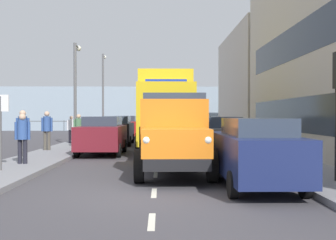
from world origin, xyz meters
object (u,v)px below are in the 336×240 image
object	(u,v)px
car_maroon_oppositeside_0	(102,135)
car_black_oppositeside_1	(117,130)
truck_vintage_orange	(174,136)
pedestrian_couple_b	(79,128)
lorry_cargo_yellow	(165,109)
pedestrian_by_lamp	(22,134)
pedestrian_with_bag	(23,129)
pedestrian_in_dark_coat	(47,127)
car_grey_kerbside_1	(219,137)
lamp_post_promenade	(76,83)
car_red_oppositeside_2	(126,127)
pedestrian_strolling	(71,127)
car_silver_kerbside_2	(204,131)
car_navy_kerbside_near	(255,151)
street_sign	(0,119)
lamp_post_far	(103,87)

from	to	relation	value
car_maroon_oppositeside_0	car_black_oppositeside_1	xyz separation A→B (m)	(-0.00, -5.83, -0.00)
truck_vintage_orange	pedestrian_couple_b	bearing A→B (deg)	-62.16
lorry_cargo_yellow	pedestrian_by_lamp	distance (m)	7.97
pedestrian_couple_b	pedestrian_with_bag	bearing A→B (deg)	76.49
car_maroon_oppositeside_0	pedestrian_in_dark_coat	distance (m)	2.78
car_grey_kerbside_1	lorry_cargo_yellow	bearing A→B (deg)	-60.91
lorry_cargo_yellow	car_black_oppositeside_1	bearing A→B (deg)	-55.77
car_grey_kerbside_1	pedestrian_in_dark_coat	xyz separation A→B (m)	(7.66, -2.82, 0.33)
lamp_post_promenade	pedestrian_by_lamp	bearing A→B (deg)	90.00
lorry_cargo_yellow	car_red_oppositeside_2	size ratio (longest dim) A/B	2.06
lorry_cargo_yellow	pedestrian_with_bag	bearing A→B (deg)	36.07
car_black_oppositeside_1	pedestrian_couple_b	xyz separation A→B (m)	(1.57, 3.41, 0.24)
pedestrian_strolling	car_maroon_oppositeside_0	bearing A→B (deg)	116.20
pedestrian_in_dark_coat	car_red_oppositeside_2	bearing A→B (deg)	-103.38
car_silver_kerbside_2	car_navy_kerbside_near	bearing A→B (deg)	90.00
pedestrian_in_dark_coat	lamp_post_promenade	distance (m)	4.05
street_sign	pedestrian_couple_b	bearing A→B (deg)	-93.72
car_navy_kerbside_near	pedestrian_by_lamp	distance (m)	7.92
car_navy_kerbside_near	lamp_post_far	world-z (taller)	lamp_post_far
car_navy_kerbside_near	car_red_oppositeside_2	xyz separation A→B (m)	(4.98, -20.24, 0.00)
lorry_cargo_yellow	car_navy_kerbside_near	world-z (taller)	lorry_cargo_yellow
pedestrian_by_lamp	pedestrian_with_bag	world-z (taller)	pedestrian_with_bag
car_maroon_oppositeside_0	pedestrian_strolling	distance (m)	5.81
car_silver_kerbside_2	lamp_post_far	bearing A→B (deg)	-58.09
car_navy_kerbside_near	car_grey_kerbside_1	bearing A→B (deg)	-90.00
truck_vintage_orange	car_black_oppositeside_1	distance (m)	12.51
pedestrian_in_dark_coat	pedestrian_couple_b	bearing A→B (deg)	-122.20
pedestrian_with_bag	pedestrian_in_dark_coat	distance (m)	3.12
car_navy_kerbside_near	pedestrian_in_dark_coat	xyz separation A→B (m)	(7.66, -8.95, 0.33)
car_grey_kerbside_1	pedestrian_strolling	distance (m)	10.56
car_black_oppositeside_1	pedestrian_strolling	world-z (taller)	pedestrian_strolling
lorry_cargo_yellow	pedestrian_by_lamp	world-z (taller)	lorry_cargo_yellow
pedestrian_strolling	street_sign	distance (m)	11.43
pedestrian_strolling	pedestrian_with_bag	bearing A→B (deg)	88.67
pedestrian_in_dark_coat	pedestrian_couple_b	xyz separation A→B (m)	(-1.12, -1.77, -0.09)
lamp_post_promenade	pedestrian_in_dark_coat	bearing A→B (deg)	78.53
truck_vintage_orange	car_silver_kerbside_2	bearing A→B (deg)	-101.23
pedestrian_with_bag	car_black_oppositeside_1	bearing A→B (deg)	-108.28
lorry_cargo_yellow	car_grey_kerbside_1	size ratio (longest dim) A/B	1.92
car_navy_kerbside_near	pedestrian_strolling	xyz separation A→B (m)	(7.54, -13.53, 0.18)
lorry_cargo_yellow	car_black_oppositeside_1	world-z (taller)	lorry_cargo_yellow
car_grey_kerbside_1	car_black_oppositeside_1	size ratio (longest dim) A/B	1.03
pedestrian_by_lamp	lamp_post_far	world-z (taller)	lamp_post_far
car_grey_kerbside_1	pedestrian_by_lamp	size ratio (longest dim) A/B	2.53
street_sign	lorry_cargo_yellow	bearing A→B (deg)	-122.63
lorry_cargo_yellow	car_navy_kerbside_near	size ratio (longest dim) A/B	1.90
car_maroon_oppositeside_0	lamp_post_far	bearing A→B (deg)	-82.03
car_black_oppositeside_1	pedestrian_with_bag	xyz separation A→B (m)	(2.74, 8.31, 0.34)
pedestrian_in_dark_coat	street_sign	world-z (taller)	street_sign
truck_vintage_orange	lorry_cargo_yellow	size ratio (longest dim) A/B	0.69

